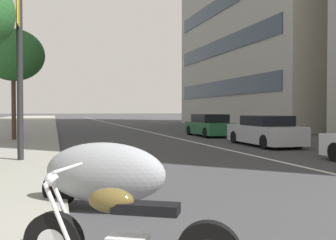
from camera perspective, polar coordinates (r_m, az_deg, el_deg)
name	(u,v)px	position (r m, az deg, el deg)	size (l,w,h in m)	color
lane_centre_stripe	(125,127)	(38.83, -6.44, -0.98)	(110.00, 0.16, 0.01)	silver
motorcycle_far_end_row	(126,238)	(3.87, -6.39, -17.15)	(1.15, 1.97, 1.09)	black
motorcycle_under_tarp	(103,173)	(6.41, -9.69, -7.88)	(1.77, 2.20, 1.12)	gray
car_mid_block_traffic	(265,132)	(18.20, 14.31, -1.69)	(4.60, 1.93, 1.40)	#B7B7BC
car_lead_in_lane	(209,126)	(24.35, 6.24, -0.85)	(4.32, 1.88, 1.40)	#236038
street_tree_by_lamp_post	(13,55)	(21.22, -22.21, 8.99)	(3.12, 3.12, 5.66)	#473323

